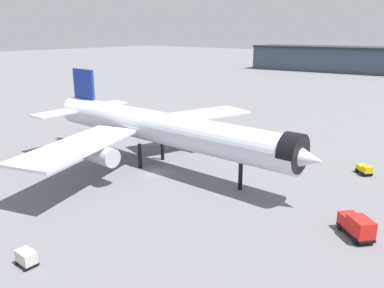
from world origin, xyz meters
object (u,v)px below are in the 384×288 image
at_px(baggage_tug_wing, 365,169).
at_px(baggage_cart_trailing, 26,258).
at_px(airliner_near_gate, 160,128).
at_px(service_truck_front, 357,226).

bearing_deg(baggage_tug_wing, baggage_cart_trailing, -69.12).
relative_size(airliner_near_gate, baggage_tug_wing, 18.71).
bearing_deg(service_truck_front, airliner_near_gate, 35.28).
distance_m(airliner_near_gate, baggage_tug_wing, 39.39).
relative_size(service_truck_front, baggage_cart_trailing, 2.31).
distance_m(airliner_near_gate, baggage_cart_trailing, 37.03).
height_order(airliner_near_gate, service_truck_front, airliner_near_gate).
xyz_separation_m(airliner_near_gate, baggage_cart_trailing, (11.22, -34.63, -6.78)).
distance_m(baggage_tug_wing, baggage_cart_trailing, 59.12).
height_order(airliner_near_gate, baggage_cart_trailing, airliner_near_gate).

